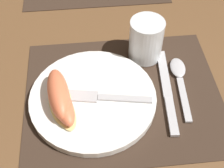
% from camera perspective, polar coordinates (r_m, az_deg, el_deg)
% --- Properties ---
extents(ground_plane, '(3.00, 3.00, 0.00)m').
position_cam_1_polar(ground_plane, '(0.66, 2.02, -1.98)').
color(ground_plane, brown).
extents(placemat, '(0.41, 0.34, 0.00)m').
position_cam_1_polar(placemat, '(0.66, 2.03, -1.88)').
color(placemat, '#38281E').
rests_on(placemat, ground_plane).
extents(plate, '(0.26, 0.26, 0.02)m').
position_cam_1_polar(plate, '(0.64, -3.49, -2.60)').
color(plate, white).
rests_on(plate, placemat).
extents(juice_glass, '(0.08, 0.08, 0.10)m').
position_cam_1_polar(juice_glass, '(0.71, 6.20, 7.73)').
color(juice_glass, silver).
rests_on(juice_glass, placemat).
extents(knife, '(0.04, 0.23, 0.01)m').
position_cam_1_polar(knife, '(0.67, 10.07, -1.37)').
color(knife, '#BCBCC1').
rests_on(knife, placemat).
extents(spoon, '(0.04, 0.17, 0.01)m').
position_cam_1_polar(spoon, '(0.70, 12.20, 1.52)').
color(spoon, '#BCBCC1').
rests_on(spoon, placemat).
extents(fork, '(0.18, 0.05, 0.00)m').
position_cam_1_polar(fork, '(0.63, -2.03, -2.45)').
color(fork, '#BCBCC1').
rests_on(fork, plate).
extents(citrus_wedge_0, '(0.06, 0.13, 0.05)m').
position_cam_1_polar(citrus_wedge_0, '(0.62, -9.71, -1.94)').
color(citrus_wedge_0, '#F4DB84').
rests_on(citrus_wedge_0, plate).
extents(citrus_wedge_1, '(0.08, 0.13, 0.03)m').
position_cam_1_polar(citrus_wedge_1, '(0.61, -9.20, -3.48)').
color(citrus_wedge_1, '#F4DB84').
rests_on(citrus_wedge_1, plate).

